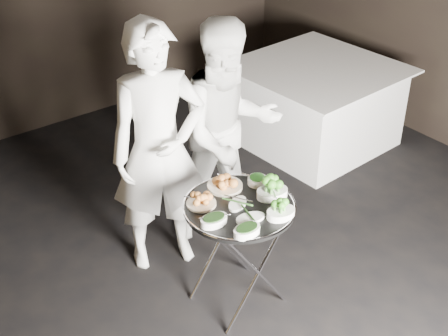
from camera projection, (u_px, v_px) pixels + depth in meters
tray_stand at (239, 250)px, 3.91m from camera, size 0.51×0.43×0.74m
serving_tray at (239, 207)px, 3.74m from camera, size 0.69×0.69×0.04m
potato_plate_a at (201, 201)px, 3.73m from camera, size 0.18×0.18×0.07m
potato_plate_b at (225, 183)px, 3.88m from camera, size 0.23×0.23×0.08m
greens_bowl at (257, 179)px, 3.92m from camera, size 0.12×0.12×0.07m
asparagus_plate_a at (238, 203)px, 3.73m from camera, size 0.19×0.16×0.03m
asparagus_plate_b at (250, 217)px, 3.61m from camera, size 0.20×0.14×0.04m
spinach_bowl_a at (214, 219)px, 3.56m from camera, size 0.18×0.12×0.07m
spinach_bowl_b at (247, 230)px, 3.48m from camera, size 0.17×0.11×0.07m
broccoli_bowl_a at (272, 191)px, 3.79m from camera, size 0.23×0.19×0.08m
broccoli_bowl_b at (281, 212)px, 3.62m from camera, size 0.19×0.15×0.07m
serving_utensils at (234, 193)px, 3.76m from camera, size 0.58×0.43×0.01m
waiter_left at (158, 150)px, 4.05m from camera, size 0.74×0.60×1.75m
waiter_right at (229, 132)px, 4.38m from camera, size 0.93×0.80×1.65m
dining_table at (315, 105)px, 5.74m from camera, size 1.32×1.32×0.75m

